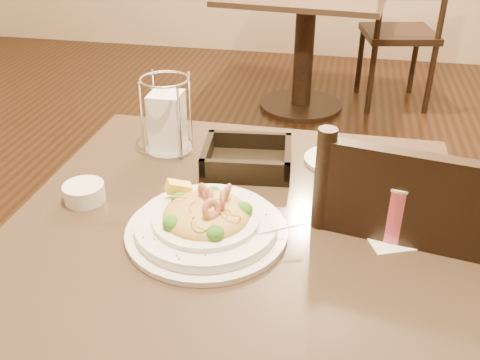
% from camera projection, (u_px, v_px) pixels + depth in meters
% --- Properties ---
extents(main_table, '(0.90, 0.90, 0.72)m').
position_uv_depth(main_table, '(238.00, 304.00, 1.18)').
color(main_table, black).
rests_on(main_table, ground).
extents(background_table, '(0.99, 0.99, 0.72)m').
position_uv_depth(background_table, '(305.00, 30.00, 3.19)').
color(background_table, black).
rests_on(background_table, ground).
extents(dining_chair_near, '(0.49, 0.49, 0.93)m').
position_uv_depth(dining_chair_near, '(404.00, 292.00, 1.21)').
color(dining_chair_near, black).
rests_on(dining_chair_near, ground).
extents(dining_chair_far, '(0.49, 0.49, 0.93)m').
position_uv_depth(dining_chair_far, '(402.00, 28.00, 3.23)').
color(dining_chair_far, black).
rests_on(dining_chair_far, ground).
extents(pasta_bowl, '(0.34, 0.31, 0.10)m').
position_uv_depth(pasta_bowl, '(206.00, 221.00, 1.01)').
color(pasta_bowl, white).
rests_on(pasta_bowl, main_table).
extents(drink_glass, '(0.14, 0.14, 0.12)m').
position_uv_depth(drink_glass, '(397.00, 210.00, 0.99)').
color(drink_glass, white).
rests_on(drink_glass, main_table).
extents(bread_basket, '(0.22, 0.18, 0.06)m').
position_uv_depth(bread_basket, '(247.00, 160.00, 1.24)').
color(bread_basket, black).
rests_on(bread_basket, main_table).
extents(napkin_caddy, '(0.12, 0.12, 0.19)m').
position_uv_depth(napkin_caddy, '(167.00, 120.00, 1.29)').
color(napkin_caddy, silver).
rests_on(napkin_caddy, main_table).
extents(side_plate, '(0.16, 0.16, 0.01)m').
position_uv_depth(side_plate, '(334.00, 160.00, 1.28)').
color(side_plate, white).
rests_on(side_plate, main_table).
extents(butter_ramekin, '(0.11, 0.11, 0.04)m').
position_uv_depth(butter_ramekin, '(84.00, 193.00, 1.12)').
color(butter_ramekin, white).
rests_on(butter_ramekin, main_table).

